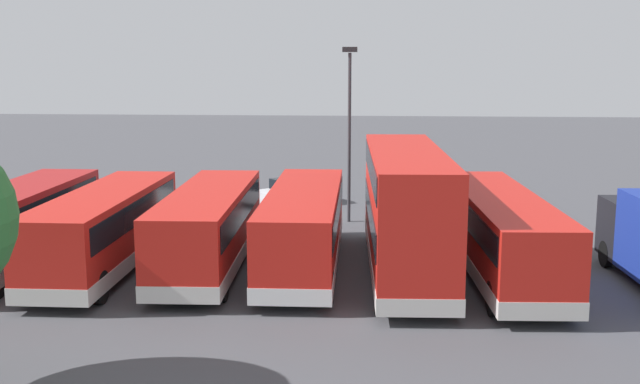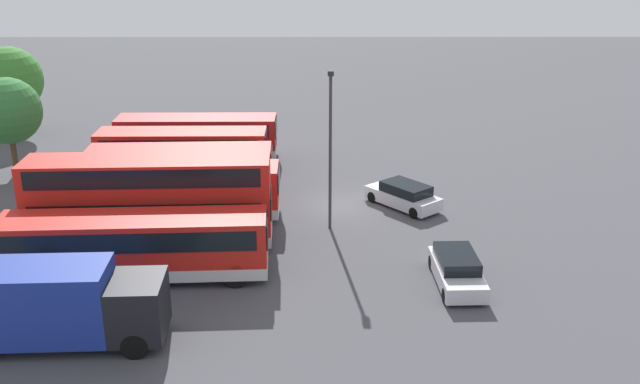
{
  "view_description": "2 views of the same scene",
  "coord_description": "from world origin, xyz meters",
  "px_view_note": "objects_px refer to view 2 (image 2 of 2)",
  "views": [
    {
      "loc": [
        -4.44,
        36.43,
        7.72
      ],
      "look_at": [
        -1.9,
        2.39,
        1.72
      ],
      "focal_mm": 42.1,
      "sensor_mm": 36.0,
      "label": 1
    },
    {
      "loc": [
        -38.1,
        1.4,
        14.69
      ],
      "look_at": [
        -1.65,
        1.31,
        1.45
      ],
      "focal_mm": 40.29,
      "sensor_mm": 36.0,
      "label": 2
    }
  ],
  "objects_px": {
    "bus_single_deck_fifth": "(183,151)",
    "bus_single_deck_sixth": "(197,136)",
    "box_truck_blue": "(59,304)",
    "bus_single_deck_fourth": "(180,170)",
    "bus_single_deck_third": "(175,190)",
    "lamp_post_tall": "(330,139)",
    "car_small_green": "(404,195)",
    "bus_double_decker_second": "(150,200)",
    "car_hatchback_silver": "(457,270)",
    "bus_single_deck_near_end": "(134,245)"
  },
  "relations": [
    {
      "from": "bus_single_deck_third",
      "to": "bus_single_deck_fifth",
      "type": "relative_size",
      "value": 1.06
    },
    {
      "from": "car_small_green",
      "to": "lamp_post_tall",
      "type": "relative_size",
      "value": 0.55
    },
    {
      "from": "car_hatchback_silver",
      "to": "lamp_post_tall",
      "type": "bearing_deg",
      "value": 40.49
    },
    {
      "from": "bus_single_deck_sixth",
      "to": "bus_single_deck_fourth",
      "type": "bearing_deg",
      "value": -178.59
    },
    {
      "from": "car_hatchback_silver",
      "to": "car_small_green",
      "type": "xyz_separation_m",
      "value": [
        9.46,
        1.27,
        0.0
      ]
    },
    {
      "from": "bus_double_decker_second",
      "to": "bus_single_deck_fourth",
      "type": "bearing_deg",
      "value": -0.96
    },
    {
      "from": "bus_single_deck_fifth",
      "to": "box_truck_blue",
      "type": "relative_size",
      "value": 1.41
    },
    {
      "from": "bus_single_deck_near_end",
      "to": "bus_single_deck_third",
      "type": "bearing_deg",
      "value": -3.56
    },
    {
      "from": "car_hatchback_silver",
      "to": "bus_double_decker_second",
      "type": "bearing_deg",
      "value": 74.16
    },
    {
      "from": "car_small_green",
      "to": "bus_single_deck_fourth",
      "type": "bearing_deg",
      "value": 81.7
    },
    {
      "from": "bus_single_deck_near_end",
      "to": "bus_single_deck_fourth",
      "type": "xyz_separation_m",
      "value": [
        10.73,
        -0.12,
        -0.0
      ]
    },
    {
      "from": "bus_single_deck_near_end",
      "to": "bus_single_deck_third",
      "type": "relative_size",
      "value": 1.06
    },
    {
      "from": "bus_single_deck_sixth",
      "to": "car_small_green",
      "type": "relative_size",
      "value": 2.37
    },
    {
      "from": "bus_double_decker_second",
      "to": "box_truck_blue",
      "type": "distance_m",
      "value": 9.06
    },
    {
      "from": "bus_single_deck_fifth",
      "to": "lamp_post_tall",
      "type": "distance_m",
      "value": 13.07
    },
    {
      "from": "bus_single_deck_sixth",
      "to": "bus_single_deck_third",
      "type": "bearing_deg",
      "value": -177.34
    },
    {
      "from": "bus_single_deck_near_end",
      "to": "bus_single_deck_fifth",
      "type": "xyz_separation_m",
      "value": [
        14.48,
        0.42,
        -0.0
      ]
    },
    {
      "from": "car_small_green",
      "to": "box_truck_blue",
      "type": "bearing_deg",
      "value": 134.68
    },
    {
      "from": "bus_double_decker_second",
      "to": "car_small_green",
      "type": "distance_m",
      "value": 14.2
    },
    {
      "from": "bus_single_deck_fourth",
      "to": "car_hatchback_silver",
      "type": "distance_m",
      "value": 18.16
    },
    {
      "from": "lamp_post_tall",
      "to": "bus_single_deck_third",
      "type": "bearing_deg",
      "value": 80.55
    },
    {
      "from": "bus_single_deck_near_end",
      "to": "lamp_post_tall",
      "type": "distance_m",
      "value": 11.02
    },
    {
      "from": "car_hatchback_silver",
      "to": "car_small_green",
      "type": "distance_m",
      "value": 9.55
    },
    {
      "from": "bus_single_deck_fifth",
      "to": "car_hatchback_silver",
      "type": "bearing_deg",
      "value": -135.76
    },
    {
      "from": "bus_single_deck_fourth",
      "to": "lamp_post_tall",
      "type": "relative_size",
      "value": 1.29
    },
    {
      "from": "bus_single_deck_third",
      "to": "bus_single_deck_sixth",
      "type": "bearing_deg",
      "value": 2.66
    },
    {
      "from": "lamp_post_tall",
      "to": "box_truck_blue",
      "type": "bearing_deg",
      "value": 137.69
    },
    {
      "from": "bus_double_decker_second",
      "to": "box_truck_blue",
      "type": "relative_size",
      "value": 1.56
    },
    {
      "from": "bus_double_decker_second",
      "to": "car_hatchback_silver",
      "type": "xyz_separation_m",
      "value": [
        -4.05,
        -14.28,
        -1.75
      ]
    },
    {
      "from": "bus_single_deck_fourth",
      "to": "bus_single_deck_fifth",
      "type": "xyz_separation_m",
      "value": [
        3.76,
        0.55,
        -0.0
      ]
    },
    {
      "from": "bus_single_deck_fifth",
      "to": "bus_single_deck_sixth",
      "type": "distance_m",
      "value": 3.61
    },
    {
      "from": "box_truck_blue",
      "to": "bus_single_deck_third",
      "type": "bearing_deg",
      "value": -8.61
    },
    {
      "from": "bus_single_deck_third",
      "to": "car_small_green",
      "type": "xyz_separation_m",
      "value": [
        1.65,
        -12.56,
        -0.92
      ]
    },
    {
      "from": "bus_single_deck_third",
      "to": "bus_single_deck_fourth",
      "type": "relative_size",
      "value": 1.05
    },
    {
      "from": "bus_single_deck_third",
      "to": "car_small_green",
      "type": "relative_size",
      "value": 2.48
    },
    {
      "from": "bus_single_deck_fourth",
      "to": "box_truck_blue",
      "type": "height_order",
      "value": "box_truck_blue"
    },
    {
      "from": "bus_double_decker_second",
      "to": "bus_single_deck_fourth",
      "type": "distance_m",
      "value": 7.34
    },
    {
      "from": "car_small_green",
      "to": "bus_single_deck_sixth",
      "type": "bearing_deg",
      "value": 54.77
    },
    {
      "from": "bus_single_deck_fourth",
      "to": "bus_single_deck_fifth",
      "type": "distance_m",
      "value": 3.8
    },
    {
      "from": "bus_single_deck_third",
      "to": "car_small_green",
      "type": "height_order",
      "value": "bus_single_deck_third"
    },
    {
      "from": "bus_single_deck_third",
      "to": "bus_single_deck_fifth",
      "type": "distance_m",
      "value": 7.34
    },
    {
      "from": "box_truck_blue",
      "to": "bus_single_deck_fourth",
      "type": "bearing_deg",
      "value": -5.62
    },
    {
      "from": "box_truck_blue",
      "to": "lamp_post_tall",
      "type": "bearing_deg",
      "value": -42.31
    },
    {
      "from": "bus_single_deck_fourth",
      "to": "car_small_green",
      "type": "distance_m",
      "value": 13.05
    },
    {
      "from": "bus_single_deck_near_end",
      "to": "box_truck_blue",
      "type": "distance_m",
      "value": 5.67
    },
    {
      "from": "car_small_green",
      "to": "bus_single_deck_near_end",
      "type": "bearing_deg",
      "value": 124.21
    },
    {
      "from": "bus_single_deck_sixth",
      "to": "car_hatchback_silver",
      "type": "relative_size",
      "value": 2.41
    },
    {
      "from": "bus_double_decker_second",
      "to": "bus_single_deck_third",
      "type": "bearing_deg",
      "value": -6.75
    },
    {
      "from": "bus_double_decker_second",
      "to": "lamp_post_tall",
      "type": "relative_size",
      "value": 1.42
    },
    {
      "from": "bus_single_deck_near_end",
      "to": "bus_single_deck_fifth",
      "type": "height_order",
      "value": "same"
    }
  ]
}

